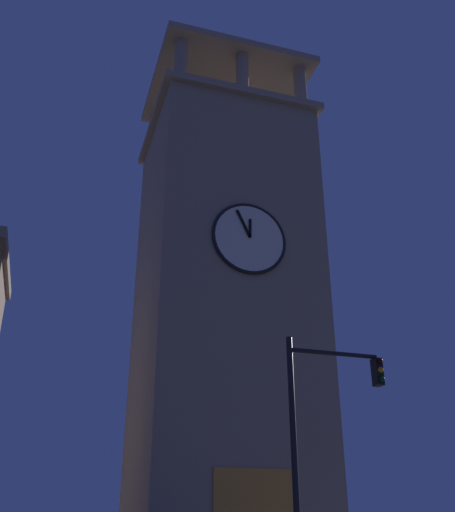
{
  "coord_description": "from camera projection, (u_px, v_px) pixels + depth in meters",
  "views": [
    {
      "loc": [
        9.04,
        20.45,
        2.1
      ],
      "look_at": [
        0.73,
        -5.88,
        14.74
      ],
      "focal_mm": 40.89,
      "sensor_mm": 36.0,
      "label": 1
    }
  ],
  "objects": [
    {
      "name": "traffic_signal_near",
      "position": [
        321.0,
        427.0,
        14.87
      ],
      "size": [
        2.79,
        0.41,
        6.62
      ],
      "color": "black",
      "rests_on": "ground_plane"
    },
    {
      "name": "clocktower",
      "position": [
        224.0,
        312.0,
        29.02
      ],
      "size": [
        8.61,
        8.21,
        28.75
      ],
      "color": "gray",
      "rests_on": "ground_plane"
    }
  ]
}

